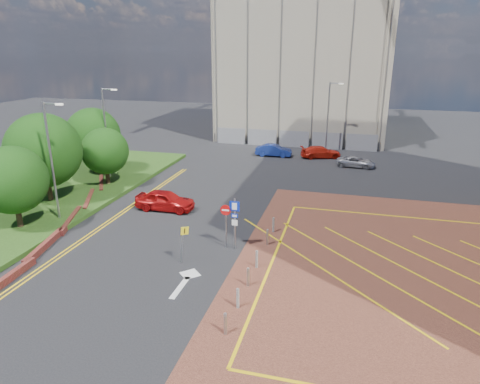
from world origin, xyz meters
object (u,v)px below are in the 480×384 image
at_px(tree_b, 44,151).
at_px(lamp_left_near, 52,157).
at_px(tree_c, 105,151).
at_px(lamp_back, 329,115).
at_px(lamp_left_far, 106,129).
at_px(sign_cluster, 231,218).
at_px(car_silver_back, 356,162).
at_px(car_red_left, 165,200).
at_px(tree_d, 93,135).
at_px(tree_a, 13,180).
at_px(car_red_back, 321,152).
at_px(car_blue_back, 274,150).
at_px(warning_sign, 183,240).

xyz_separation_m(tree_b, lamp_left_near, (3.08, -3.00, 0.42)).
distance_m(tree_c, lamp_left_near, 8.20).
bearing_deg(tree_c, lamp_back, 45.68).
bearing_deg(lamp_left_near, tree_b, 135.75).
distance_m(tree_b, lamp_left_far, 7.10).
height_order(lamp_left_near, sign_cluster, lamp_left_near).
bearing_deg(lamp_left_near, lamp_back, 57.60).
bearing_deg(lamp_left_far, car_silver_back, 25.37).
distance_m(sign_cluster, car_red_left, 8.39).
xyz_separation_m(tree_d, lamp_left_far, (2.08, -1.00, 0.79)).
height_order(tree_a, tree_b, tree_b).
xyz_separation_m(tree_d, car_red_left, (10.20, -6.97, -3.12)).
relative_size(tree_a, car_red_back, 1.23).
height_order(car_red_left, car_blue_back, car_red_left).
bearing_deg(car_red_left, lamp_back, -26.26).
xyz_separation_m(tree_b, car_red_back, (19.14, 20.38, -3.59)).
distance_m(tree_d, warning_sign, 20.80).
bearing_deg(car_silver_back, tree_a, 142.73).
bearing_deg(tree_d, lamp_left_near, -69.65).
bearing_deg(car_red_back, tree_b, 118.42).
distance_m(lamp_left_far, lamp_back, 24.46).
bearing_deg(warning_sign, tree_c, 135.50).
bearing_deg(sign_cluster, tree_d, 144.42).
relative_size(tree_c, car_blue_back, 1.22).
relative_size(tree_c, sign_cluster, 1.53).
bearing_deg(sign_cluster, car_red_left, 142.57).
bearing_deg(lamp_back, car_red_left, -115.29).
relative_size(sign_cluster, car_silver_back, 0.84).
bearing_deg(car_blue_back, car_silver_back, -105.60).
height_order(lamp_back, car_silver_back, lamp_back).
bearing_deg(car_blue_back, lamp_back, -60.81).
bearing_deg(sign_cluster, car_blue_back, 94.43).
height_order(lamp_left_far, car_blue_back, lamp_left_far).
bearing_deg(tree_d, lamp_back, 36.09).
bearing_deg(car_blue_back, tree_d, 127.84).
distance_m(tree_c, lamp_back, 25.19).
bearing_deg(sign_cluster, tree_a, -176.06).
relative_size(lamp_back, car_red_back, 1.81).
xyz_separation_m(lamp_back, sign_cluster, (-3.78, -27.02, -2.41)).
height_order(tree_c, tree_d, tree_d).
bearing_deg(car_silver_back, car_red_back, 58.03).
relative_size(tree_d, lamp_left_near, 0.76).
height_order(lamp_left_near, car_red_back, lamp_left_near).
bearing_deg(lamp_left_near, car_red_left, 33.38).
xyz_separation_m(tree_c, lamp_left_near, (1.08, -8.00, 1.47)).
bearing_deg(lamp_left_near, warning_sign, -18.25).
height_order(lamp_left_near, lamp_left_far, same).
xyz_separation_m(lamp_left_near, car_blue_back, (10.87, 22.80, -4.00)).
relative_size(sign_cluster, car_red_left, 0.72).
bearing_deg(lamp_back, car_silver_back, -59.21).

